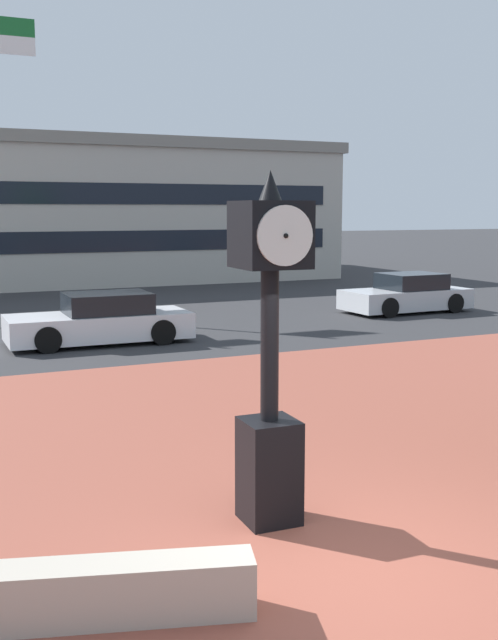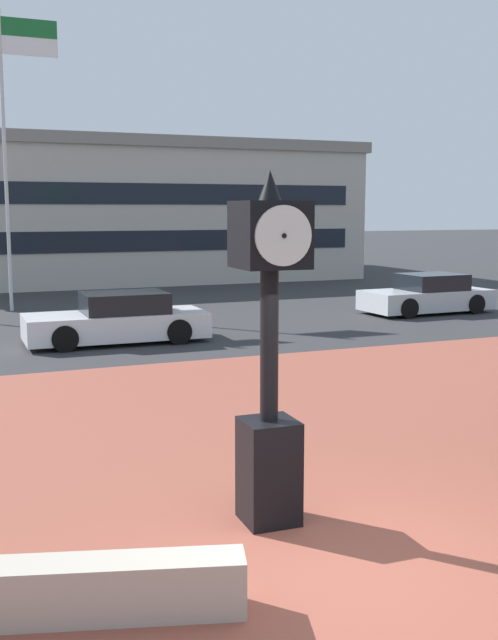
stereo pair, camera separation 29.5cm
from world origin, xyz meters
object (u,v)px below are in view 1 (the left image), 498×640
at_px(street_clock, 270,353).
at_px(car_street_near, 407,295).
at_px(civic_building, 87,211).
at_px(car_street_mid, 101,321).

relative_size(street_clock, car_street_near, 0.88).
relative_size(street_clock, civic_building, 0.17).
height_order(street_clock, car_street_mid, street_clock).
relative_size(street_clock, car_street_mid, 0.82).
xyz_separation_m(street_clock, car_street_near, (11.67, 13.48, -1.29)).
xyz_separation_m(car_street_near, car_street_mid, (-10.66, -1.70, 0.00)).
bearing_deg(car_street_mid, car_street_near, -80.23).
height_order(car_street_mid, civic_building, civic_building).
distance_m(car_street_near, car_street_mid, 10.80).
bearing_deg(civic_building, car_street_mid, -101.77).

